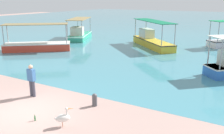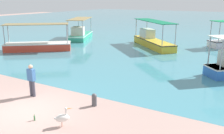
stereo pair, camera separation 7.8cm
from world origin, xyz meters
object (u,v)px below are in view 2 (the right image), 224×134
Objects in this scene: fishing_boat_far_left at (38,45)px; fisherman_standing at (32,79)px; fishing_boat_outer at (152,40)px; glass_bottle at (35,118)px; pelican at (62,118)px; mooring_bollard at (94,99)px; fishing_boat_near_right at (80,34)px.

fisherman_standing is at bearing -44.92° from fishing_boat_far_left.
fishing_boat_outer is 16.08m from fisherman_standing.
fisherman_standing reaches higher than glass_bottle.
fisherman_standing is (8.56, -8.53, 0.37)m from fishing_boat_far_left.
fishing_boat_outer is 22.95× the size of glass_bottle.
fisherman_standing is (-3.46, 1.64, 0.53)m from pelican.
fishing_boat_outer is at bearing 40.77° from fishing_boat_far_left.
fisherman_standing is (-0.19, -16.08, 0.25)m from fishing_boat_outer.
mooring_bollard reaches higher than glass_bottle.
glass_bottle is (10.67, -10.39, -0.43)m from fishing_boat_far_left.
mooring_bollard is at bearing -33.42° from fishing_boat_far_left.
mooring_bollard is (3.24, -15.46, -0.32)m from fishing_boat_outer.
glass_bottle is at bearing -83.88° from fishing_boat_outer.
fishing_boat_far_left is at bearing 135.08° from fisherman_standing.
fishing_boat_far_left reaches higher than mooring_bollard.
glass_bottle is (2.12, -1.86, -0.80)m from fisherman_standing.
fishing_boat_near_right is at bearing 125.64° from pelican.
fishing_boat_near_right is at bearing 95.35° from fishing_boat_far_left.
fishing_boat_far_left is 12.09m from fisherman_standing.
fishing_boat_near_right is 18.59m from fisherman_standing.
fisherman_standing reaches higher than pelican.
pelican is 1.30× the size of mooring_bollard.
fishing_boat_far_left is 9.69× the size of mooring_bollard.
fishing_boat_far_left is at bearing 146.58° from mooring_bollard.
fishing_boat_far_left is at bearing -84.65° from fishing_boat_near_right.
fisherman_standing is at bearing -90.69° from fishing_boat_outer.
glass_bottle is (-1.32, -2.48, -0.22)m from mooring_bollard.
fishing_boat_outer is at bearing -0.22° from fishing_boat_near_right.
fishing_boat_far_left is 7.45× the size of pelican.
pelican is 0.47× the size of fisherman_standing.
fishing_boat_outer is at bearing 89.31° from fisherman_standing.
fishing_boat_near_right is at bearing 119.90° from fisherman_standing.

